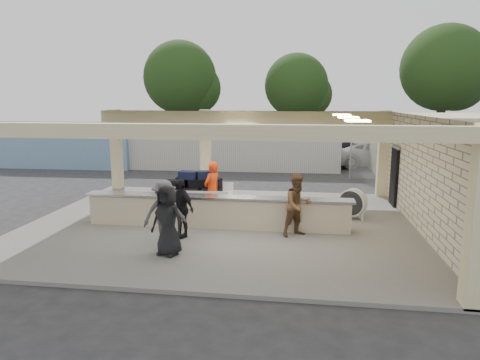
# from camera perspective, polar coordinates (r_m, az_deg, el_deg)

# --- Properties ---
(ground) EXTENTS (120.00, 120.00, 0.00)m
(ground) POSITION_cam_1_polar(r_m,az_deg,el_deg) (13.76, -2.69, -6.07)
(ground) COLOR #242527
(ground) RESTS_ON ground
(pavilion) EXTENTS (12.01, 10.00, 3.55)m
(pavilion) POSITION_cam_1_polar(r_m,az_deg,el_deg) (14.04, -1.39, -0.06)
(pavilion) COLOR slate
(pavilion) RESTS_ON ground
(baggage_counter) EXTENTS (8.20, 0.58, 0.98)m
(baggage_counter) POSITION_cam_1_polar(r_m,az_deg,el_deg) (13.13, -3.12, -4.24)
(baggage_counter) COLOR #C1B190
(baggage_counter) RESTS_ON pavilion
(luggage_cart) EXTENTS (2.60, 1.69, 1.47)m
(luggage_cart) POSITION_cam_1_polar(r_m,az_deg,el_deg) (14.67, -6.37, -1.47)
(luggage_cart) COLOR silver
(luggage_cart) RESTS_ON pavilion
(drum_fan) EXTENTS (0.93, 0.71, 1.00)m
(drum_fan) POSITION_cam_1_polar(r_m,az_deg,el_deg) (14.49, 14.79, -2.95)
(drum_fan) COLOR silver
(drum_fan) RESTS_ON pavilion
(baggage_handler) EXTENTS (0.67, 0.79, 1.90)m
(baggage_handler) POSITION_cam_1_polar(r_m,az_deg,el_deg) (13.97, -3.73, -1.38)
(baggage_handler) COLOR red
(baggage_handler) RESTS_ON pavilion
(passenger_a) EXTENTS (0.94, 0.80, 1.80)m
(passenger_a) POSITION_cam_1_polar(r_m,az_deg,el_deg) (12.30, 7.71, -3.35)
(passenger_a) COLOR brown
(passenger_a) RESTS_ON pavilion
(passenger_b) EXTENTS (1.03, 0.84, 1.69)m
(passenger_b) POSITION_cam_1_polar(r_m,az_deg,el_deg) (12.23, -7.92, -3.71)
(passenger_b) COLOR black
(passenger_b) RESTS_ON pavilion
(passenger_c) EXTENTS (1.18, 0.94, 1.77)m
(passenger_c) POSITION_cam_1_polar(r_m,az_deg,el_deg) (11.64, -10.04, -4.32)
(passenger_c) COLOR #454549
(passenger_c) RESTS_ON pavilion
(passenger_d) EXTENTS (0.94, 0.61, 1.78)m
(passenger_d) POSITION_cam_1_polar(r_m,az_deg,el_deg) (10.88, -9.64, -5.33)
(passenger_d) COLOR black
(passenger_d) RESTS_ON pavilion
(car_white_a) EXTENTS (5.85, 4.28, 1.51)m
(car_white_a) POSITION_cam_1_polar(r_m,az_deg,el_deg) (27.13, 17.14, 3.42)
(car_white_a) COLOR silver
(car_white_a) RESTS_ON ground
(car_white_b) EXTENTS (5.16, 2.24, 1.59)m
(car_white_b) POSITION_cam_1_polar(r_m,az_deg,el_deg) (28.91, 27.07, 3.22)
(car_white_b) COLOR silver
(car_white_b) RESTS_ON ground
(car_dark) EXTENTS (4.39, 1.71, 1.44)m
(car_dark) POSITION_cam_1_polar(r_m,az_deg,el_deg) (27.40, 14.86, 3.53)
(car_dark) COLOR black
(car_dark) RESTS_ON ground
(container_white) EXTENTS (12.53, 2.82, 2.70)m
(container_white) POSITION_cam_1_polar(r_m,az_deg,el_deg) (24.89, -1.39, 4.65)
(container_white) COLOR beige
(container_white) RESTS_ON ground
(container_blue) EXTENTS (9.90, 2.58, 2.56)m
(container_blue) POSITION_cam_1_polar(r_m,az_deg,el_deg) (28.00, -23.48, 4.30)
(container_blue) COLOR #759ABB
(container_blue) RESTS_ON ground
(fence) EXTENTS (12.06, 0.06, 2.03)m
(fence) POSITION_cam_1_polar(r_m,az_deg,el_deg) (23.72, 29.05, 2.28)
(fence) COLOR gray
(fence) RESTS_ON ground
(tree_left) EXTENTS (6.60, 6.30, 9.00)m
(tree_left) POSITION_cam_1_polar(r_m,az_deg,el_deg) (38.50, -7.45, 13.01)
(tree_left) COLOR #382619
(tree_left) RESTS_ON ground
(tree_mid) EXTENTS (6.00, 5.60, 8.00)m
(tree_mid) POSITION_cam_1_polar(r_m,az_deg,el_deg) (39.11, 7.99, 12.04)
(tree_mid) COLOR #382619
(tree_mid) RESTS_ON ground
(tree_right) EXTENTS (7.20, 7.00, 10.00)m
(tree_right) POSITION_cam_1_polar(r_m,az_deg,el_deg) (39.96, 25.97, 12.86)
(tree_right) COLOR #382619
(tree_right) RESTS_ON ground
(adjacent_building) EXTENTS (6.00, 8.00, 3.20)m
(adjacent_building) POSITION_cam_1_polar(r_m,az_deg,el_deg) (24.11, 25.00, 4.05)
(adjacent_building) COLOR beige
(adjacent_building) RESTS_ON ground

